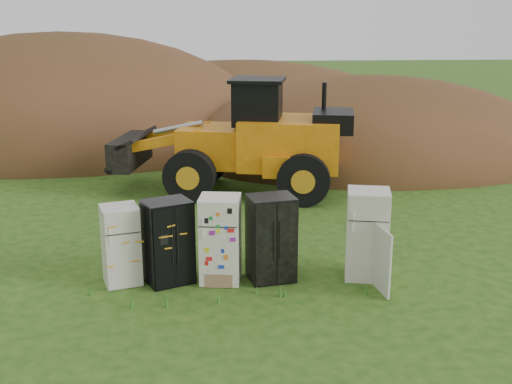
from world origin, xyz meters
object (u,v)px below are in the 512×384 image
(wheel_loader, at_px, (229,136))
(fridge_leftmost, at_px, (121,245))
(fridge_dark_mid, at_px, (271,238))
(fridge_sticker, at_px, (220,239))
(fridge_black_side, at_px, (168,242))
(fridge_open_door, at_px, (367,234))

(wheel_loader, bearing_deg, fridge_leftmost, -98.35)
(fridge_dark_mid, distance_m, wheel_loader, 6.58)
(fridge_sticker, relative_size, wheel_loader, 0.25)
(fridge_black_side, xyz_separation_m, wheel_loader, (1.37, 6.51, 0.84))
(fridge_leftmost, xyz_separation_m, fridge_black_side, (0.91, -0.02, 0.05))
(wheel_loader, bearing_deg, fridge_dark_mid, -73.39)
(fridge_black_side, bearing_deg, wheel_loader, 53.51)
(fridge_sticker, relative_size, fridge_dark_mid, 1.01)
(fridge_leftmost, xyz_separation_m, wheel_loader, (2.28, 6.49, 0.89))
(fridge_black_side, relative_size, fridge_sticker, 0.96)
(fridge_sticker, xyz_separation_m, fridge_open_door, (2.90, 0.01, 0.04))
(fridge_black_side, bearing_deg, fridge_open_door, -24.75)
(fridge_sticker, distance_m, wheel_loader, 6.59)
(fridge_dark_mid, xyz_separation_m, fridge_open_door, (1.90, -0.02, 0.04))
(fridge_leftmost, relative_size, fridge_open_door, 0.87)
(fridge_leftmost, distance_m, fridge_sticker, 1.92)
(fridge_black_side, relative_size, wheel_loader, 0.24)
(fridge_black_side, bearing_deg, fridge_leftmost, 153.93)
(fridge_dark_mid, relative_size, wheel_loader, 0.25)
(fridge_black_side, bearing_deg, fridge_sticker, -25.52)
(fridge_leftmost, bearing_deg, fridge_dark_mid, -16.84)
(wheel_loader, bearing_deg, fridge_black_side, -90.87)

